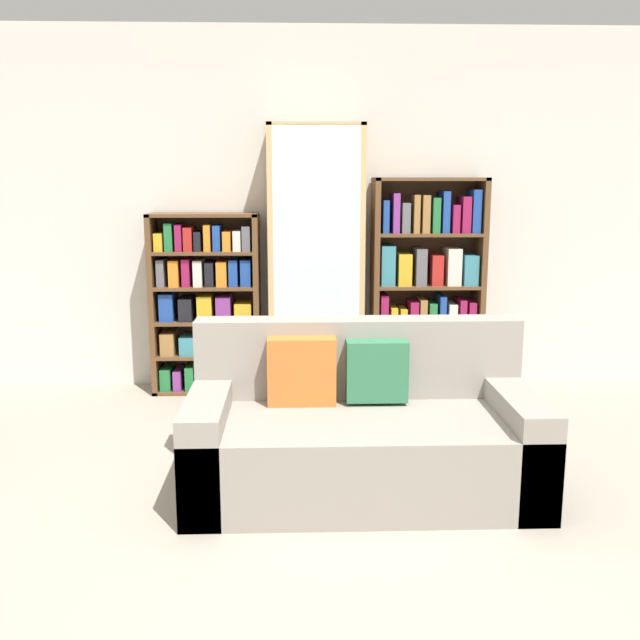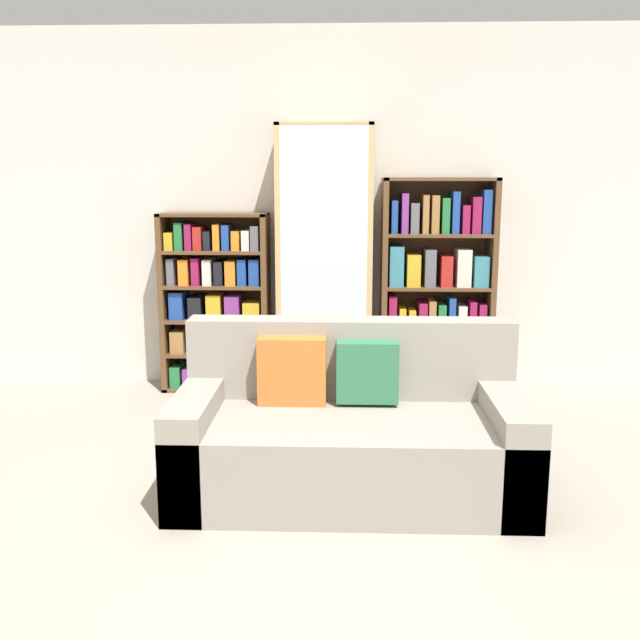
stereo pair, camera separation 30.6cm
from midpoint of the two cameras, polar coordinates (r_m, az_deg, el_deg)
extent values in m
plane|color=gray|center=(3.25, 2.33, -18.08)|extent=(16.00, 16.00, 0.00)
cube|color=beige|center=(5.51, 2.36, 8.70)|extent=(6.37, 0.06, 2.70)
cube|color=gray|center=(3.72, 4.83, -10.66)|extent=(1.77, 0.88, 0.41)
cube|color=gray|center=(3.91, 4.70, -3.04)|extent=(1.77, 0.20, 0.43)
cube|color=gray|center=(3.74, -7.40, -9.59)|extent=(0.20, 0.88, 0.53)
cube|color=gray|center=(3.81, 16.84, -9.57)|extent=(0.20, 0.88, 0.53)
cube|color=#B76628|center=(3.76, 0.08, -4.13)|extent=(0.36, 0.12, 0.36)
cube|color=#2D6B47|center=(3.77, 6.14, -4.16)|extent=(0.32, 0.12, 0.32)
cube|color=brown|center=(5.50, -10.68, 1.42)|extent=(0.04, 0.32, 1.34)
cube|color=brown|center=(5.39, -2.71, 1.39)|extent=(0.04, 0.32, 1.34)
cube|color=brown|center=(5.36, -6.90, 8.38)|extent=(0.81, 0.32, 0.02)
cube|color=brown|center=(5.58, -6.58, -5.29)|extent=(0.81, 0.32, 0.02)
cube|color=brown|center=(5.58, -6.50, 1.67)|extent=(0.81, 0.01, 1.34)
cube|color=brown|center=(5.51, -6.65, -2.58)|extent=(0.73, 0.32, 0.02)
cube|color=brown|center=(5.46, -6.71, 0.06)|extent=(0.73, 0.32, 0.02)
cube|color=brown|center=(5.41, -6.77, 2.76)|extent=(0.73, 0.32, 0.02)
cube|color=brown|center=(5.38, -6.83, 5.49)|extent=(0.73, 0.32, 0.02)
cube|color=#237038|center=(5.60, -9.76, -4.31)|extent=(0.08, 0.24, 0.17)
cube|color=#7A3384|center=(5.59, -8.88, -4.41)|extent=(0.06, 0.24, 0.15)
cube|color=#237038|center=(5.57, -7.94, -4.28)|extent=(0.06, 0.24, 0.18)
cube|color=#AD231E|center=(5.55, -7.07, -4.38)|extent=(0.06, 0.24, 0.16)
cube|color=beige|center=(5.54, -6.16, -4.50)|extent=(0.08, 0.24, 0.14)
cube|color=teal|center=(5.53, -5.23, -4.45)|extent=(0.06, 0.24, 0.16)
cube|color=#8E1947|center=(5.52, -4.37, -4.42)|extent=(0.07, 0.24, 0.17)
cube|color=orange|center=(5.51, -3.44, -4.34)|extent=(0.07, 0.24, 0.18)
cube|color=olive|center=(5.53, -9.60, -1.60)|extent=(0.10, 0.24, 0.17)
cube|color=teal|center=(5.51, -8.10, -1.77)|extent=(0.12, 0.24, 0.14)
cube|color=#7A3384|center=(5.48, -6.68, -1.49)|extent=(0.10, 0.24, 0.20)
cube|color=#7A3384|center=(5.46, -5.18, -1.56)|extent=(0.10, 0.24, 0.19)
cube|color=orange|center=(5.45, -3.78, -1.78)|extent=(0.10, 0.24, 0.14)
cube|color=#1E4293|center=(5.48, -9.66, 1.24)|extent=(0.10, 0.24, 0.20)
cube|color=black|center=(5.45, -8.22, 1.05)|extent=(0.10, 0.24, 0.17)
cube|color=gold|center=(5.43, -6.75, 1.14)|extent=(0.11, 0.24, 0.19)
cube|color=#7A3384|center=(5.41, -5.31, 1.10)|extent=(0.11, 0.24, 0.18)
cube|color=gold|center=(5.40, -3.78, 0.82)|extent=(0.12, 0.24, 0.13)
cube|color=#5B5B60|center=(5.45, -10.07, 3.89)|extent=(0.06, 0.24, 0.20)
cube|color=orange|center=(5.43, -9.08, 3.87)|extent=(0.07, 0.24, 0.19)
cube|color=#8E1947|center=(5.41, -8.16, 3.92)|extent=(0.06, 0.24, 0.20)
cube|color=beige|center=(5.40, -7.25, 3.87)|extent=(0.07, 0.24, 0.19)
cube|color=black|center=(5.38, -6.37, 3.81)|extent=(0.06, 0.24, 0.18)
cube|color=orange|center=(5.37, -5.42, 3.84)|extent=(0.08, 0.24, 0.18)
cube|color=#1E4293|center=(5.36, -4.52, 3.89)|extent=(0.06, 0.24, 0.19)
cube|color=#1E4293|center=(5.35, -3.56, 3.90)|extent=(0.07, 0.24, 0.19)
cube|color=gold|center=(5.42, -10.21, 6.26)|extent=(0.06, 0.24, 0.13)
cube|color=#237038|center=(5.41, -9.45, 6.65)|extent=(0.06, 0.24, 0.20)
cube|color=#8E1947|center=(5.39, -8.70, 6.62)|extent=(0.05, 0.24, 0.19)
cube|color=#AD231E|center=(5.38, -7.99, 6.51)|extent=(0.06, 0.24, 0.17)
cube|color=black|center=(5.37, -7.26, 6.35)|extent=(0.05, 0.24, 0.14)
cube|color=orange|center=(5.36, -6.51, 6.64)|extent=(0.05, 0.24, 0.19)
cube|color=#1E4293|center=(5.35, -5.79, 6.61)|extent=(0.05, 0.24, 0.19)
cube|color=orange|center=(5.34, -5.01, 6.38)|extent=(0.06, 0.24, 0.14)
cube|color=beige|center=(5.33, -4.22, 6.41)|extent=(0.06, 0.24, 0.15)
cube|color=#5B5B60|center=(5.32, -3.49, 6.59)|extent=(0.06, 0.24, 0.18)
cube|color=tan|center=(5.31, -1.56, 4.73)|extent=(0.04, 0.36, 1.98)
cube|color=tan|center=(5.31, 5.60, 4.68)|extent=(0.04, 0.36, 1.98)
cube|color=tan|center=(5.29, 2.10, 15.32)|extent=(0.70, 0.36, 0.02)
cube|color=tan|center=(5.50, 1.95, -5.47)|extent=(0.70, 0.36, 0.02)
cube|color=tan|center=(5.48, 2.03, 4.92)|extent=(0.70, 0.01, 1.98)
cube|color=silver|center=(5.13, 2.02, 4.49)|extent=(0.62, 0.01, 1.96)
cube|color=tan|center=(5.41, 1.98, -2.08)|extent=(0.62, 0.32, 0.02)
cube|color=tan|center=(5.35, 2.00, 1.28)|extent=(0.62, 0.32, 0.02)
cube|color=tan|center=(5.30, 2.02, 4.71)|extent=(0.62, 0.32, 0.02)
cube|color=tan|center=(5.28, 2.05, 8.19)|extent=(0.62, 0.32, 0.02)
cube|color=tan|center=(5.27, 2.07, 11.69)|extent=(0.62, 0.32, 0.02)
cylinder|color=silver|center=(5.49, -0.48, -4.94)|extent=(0.01, 0.01, 0.08)
cone|color=silver|center=(5.47, -0.48, -4.09)|extent=(0.08, 0.08, 0.09)
cylinder|color=silver|center=(5.49, 0.74, -4.96)|extent=(0.01, 0.01, 0.08)
cone|color=silver|center=(5.46, 0.74, -4.10)|extent=(0.08, 0.08, 0.09)
cylinder|color=silver|center=(5.48, 1.96, -4.98)|extent=(0.01, 0.01, 0.08)
cone|color=silver|center=(5.46, 1.96, -4.12)|extent=(0.08, 0.08, 0.09)
cylinder|color=silver|center=(5.49, 3.17, -4.97)|extent=(0.01, 0.01, 0.08)
cone|color=silver|center=(5.47, 3.18, -4.12)|extent=(0.08, 0.08, 0.09)
cylinder|color=silver|center=(5.49, 4.39, -4.97)|extent=(0.01, 0.01, 0.08)
cone|color=silver|center=(5.47, 4.40, -4.12)|extent=(0.08, 0.08, 0.09)
cylinder|color=silver|center=(5.40, -0.33, -1.50)|extent=(0.01, 0.01, 0.09)
cone|color=silver|center=(5.38, -0.33, -0.49)|extent=(0.09, 0.09, 0.11)
cylinder|color=silver|center=(5.41, 1.21, -1.47)|extent=(0.01, 0.01, 0.09)
cone|color=silver|center=(5.39, 1.22, -0.46)|extent=(0.09, 0.09, 0.11)
cylinder|color=silver|center=(5.42, 2.75, -1.48)|extent=(0.01, 0.01, 0.09)
cone|color=silver|center=(5.40, 2.76, -0.47)|extent=(0.09, 0.09, 0.11)
cylinder|color=silver|center=(5.41, 4.29, -1.52)|extent=(0.01, 0.01, 0.09)
cone|color=silver|center=(5.39, 4.31, -0.51)|extent=(0.09, 0.09, 0.11)
cylinder|color=silver|center=(5.34, -0.49, 1.83)|extent=(0.01, 0.01, 0.08)
cone|color=silver|center=(5.33, -0.49, 2.74)|extent=(0.08, 0.08, 0.09)
cylinder|color=silver|center=(5.33, 0.75, 1.81)|extent=(0.01, 0.01, 0.08)
cone|color=silver|center=(5.32, 0.76, 2.72)|extent=(0.08, 0.08, 0.09)
cylinder|color=silver|center=(5.34, 2.00, 1.81)|extent=(0.01, 0.01, 0.08)
cone|color=silver|center=(5.32, 2.01, 2.73)|extent=(0.08, 0.08, 0.09)
cylinder|color=silver|center=(5.34, 3.25, 1.80)|extent=(0.01, 0.01, 0.08)
cone|color=silver|center=(5.32, 3.26, 2.71)|extent=(0.08, 0.08, 0.09)
cylinder|color=silver|center=(5.34, 4.50, 1.79)|extent=(0.01, 0.01, 0.08)
cone|color=silver|center=(5.33, 4.51, 2.70)|extent=(0.08, 0.08, 0.09)
cylinder|color=silver|center=(5.30, -0.50, 5.29)|extent=(0.01, 0.01, 0.08)
cone|color=silver|center=(5.29, -0.50, 6.25)|extent=(0.08, 0.08, 0.10)
cylinder|color=silver|center=(5.31, 0.77, 5.29)|extent=(0.01, 0.01, 0.08)
cone|color=silver|center=(5.30, 0.77, 6.26)|extent=(0.08, 0.08, 0.10)
cylinder|color=silver|center=(5.28, 2.03, 5.26)|extent=(0.01, 0.01, 0.08)
cone|color=silver|center=(5.27, 2.03, 6.22)|extent=(0.08, 0.08, 0.10)
cylinder|color=silver|center=(5.30, 3.29, 5.27)|extent=(0.01, 0.01, 0.08)
cone|color=silver|center=(5.30, 3.30, 6.23)|extent=(0.08, 0.08, 0.10)
cylinder|color=silver|center=(5.30, 4.55, 5.24)|extent=(0.01, 0.01, 0.08)
cone|color=silver|center=(5.29, 4.57, 6.21)|extent=(0.08, 0.08, 0.10)
cylinder|color=silver|center=(5.29, -0.50, 8.82)|extent=(0.01, 0.01, 0.09)
cone|color=silver|center=(5.28, -0.50, 9.90)|extent=(0.08, 0.08, 0.11)
cylinder|color=silver|center=(5.26, 0.77, 8.81)|extent=(0.01, 0.01, 0.09)
cone|color=silver|center=(5.26, 0.77, 9.89)|extent=(0.08, 0.08, 0.11)
cylinder|color=silver|center=(5.27, 2.05, 8.80)|extent=(0.01, 0.01, 0.09)
cone|color=silver|center=(5.26, 2.06, 9.88)|extent=(0.08, 0.08, 0.11)
cylinder|color=silver|center=(5.26, 3.33, 8.79)|extent=(0.01, 0.01, 0.09)
cone|color=silver|center=(5.25, 3.34, 9.87)|extent=(0.08, 0.08, 0.11)
cylinder|color=silver|center=(5.30, 4.60, 8.79)|extent=(0.01, 0.01, 0.09)
cone|color=silver|center=(5.29, 4.61, 9.86)|extent=(0.08, 0.08, 0.11)
cylinder|color=silver|center=(5.26, -0.35, 12.23)|extent=(0.01, 0.01, 0.07)
cone|color=silver|center=(5.26, -0.36, 13.11)|extent=(0.09, 0.09, 0.09)
cylinder|color=silver|center=(5.27, 1.27, 12.22)|extent=(0.01, 0.01, 0.07)
cone|color=silver|center=(5.27, 1.27, 13.10)|extent=(0.09, 0.09, 0.09)
cylinder|color=silver|center=(5.28, 2.88, 12.21)|extent=(0.01, 0.01, 0.07)
cone|color=silver|center=(5.28, 2.89, 13.09)|extent=(0.09, 0.09, 0.09)
cylinder|color=silver|center=(5.29, 4.49, 12.19)|extent=(0.01, 0.01, 0.07)
cone|color=silver|center=(5.29, 4.51, 13.07)|extent=(0.09, 0.09, 0.09)
cube|color=brown|center=(5.37, 6.74, 2.67)|extent=(0.04, 0.32, 1.60)
cube|color=brown|center=(5.49, 15.02, 2.55)|extent=(0.04, 0.32, 1.60)
cube|color=brown|center=(5.36, 11.24, 10.99)|extent=(0.83, 0.32, 0.02)
cube|color=brown|center=(5.58, 10.63, -5.41)|extent=(0.83, 0.32, 0.02)
cube|color=brown|center=(5.56, 10.69, 2.85)|extent=(0.83, 0.01, 1.60)
cube|color=brown|center=(5.48, 10.78, -1.40)|extent=(0.75, 0.32, 0.02)
cube|color=brown|center=(5.41, 10.93, 2.62)|extent=(0.75, 0.32, 0.02)
cube|color=brown|center=(5.37, 11.08, 6.72)|extent=(0.75, 0.32, 0.02)
cube|color=black|center=(5.49, 7.42, -3.76)|extent=(0.07, 0.24, 0.31)
cube|color=orange|center=(5.51, 8.29, -4.32)|extent=(0.06, 0.24, 0.20)
cube|color=gold|center=(5.52, 9.31, -4.32)|extent=(0.06, 0.24, 0.20)
cube|color=#8E1947|center=(5.53, 10.26, -4.03)|extent=(0.06, 0.24, 0.26)
cube|color=#AD231E|center=(5.54, 11.15, -4.03)|extent=(0.06, 0.24, 0.26)
cube|color=#8E1947|center=(5.56, 12.10, -4.05)|extent=(0.06, 0.24, 0.25)
cube|color=#7A3384|center=(5.57, 13.04, -3.93)|extent=(0.06, 0.24, 0.28)
cube|color=black|center=(5.59, 13.93, -4.07)|extent=(0.06, 0.24, 0.25)
cube|color=#8E1947|center=(5.40, 7.40, 0.36)|extent=(0.06, 0.24, 0.32)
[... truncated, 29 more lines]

